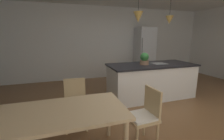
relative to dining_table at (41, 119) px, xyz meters
The scene contains 10 objects.
ground_plane 2.38m from the dining_table, 21.28° to the left, with size 10.00×8.40×0.04m, color brown.
wall_back_kitchen 4.66m from the dining_table, 62.57° to the left, with size 10.00×0.12×2.70m, color silver.
dining_table is the anchor object (origin of this frame).
chair_kitchen_end 1.41m from the dining_table, ahead, with size 0.43×0.43×0.87m.
chair_far_right 0.95m from the dining_table, 60.01° to the left, with size 0.43×0.43×0.87m.
kitchen_island 3.01m from the dining_table, 32.94° to the left, with size 2.28×0.97×0.91m.
refrigerator 5.07m from the dining_table, 46.72° to the left, with size 0.68×0.67×1.95m.
pendant_over_island_main 2.99m from the dining_table, 38.19° to the left, with size 0.23×0.23×0.76m.
pendant_over_island_aux 3.65m from the dining_table, 28.85° to the left, with size 0.20×0.20×0.78m.
potted_plant_on_island 2.84m from the dining_table, 35.46° to the left, with size 0.22×0.22×0.31m.
Camera 1 is at (-1.85, -2.68, 1.61)m, focal length 25.03 mm.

